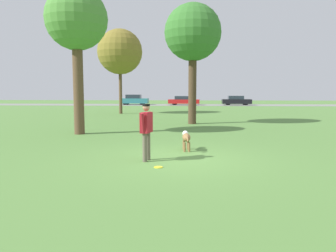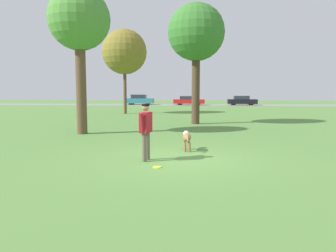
{
  "view_description": "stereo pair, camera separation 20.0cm",
  "coord_description": "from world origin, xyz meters",
  "views": [
    {
      "loc": [
        0.32,
        -9.25,
        1.95
      ],
      "look_at": [
        -0.3,
        0.56,
        0.9
      ],
      "focal_mm": 35.0,
      "sensor_mm": 36.0,
      "label": 1
    },
    {
      "loc": [
        0.52,
        -9.24,
        1.95
      ],
      "look_at": [
        -0.3,
        0.56,
        0.9
      ],
      "focal_mm": 35.0,
      "sensor_mm": 36.0,
      "label": 2
    }
  ],
  "objects": [
    {
      "name": "ground_plane",
      "position": [
        0.0,
        0.0,
        0.0
      ],
      "size": [
        120.0,
        120.0,
        0.0
      ],
      "primitive_type": "plane",
      "color": "#56843D"
    },
    {
      "name": "far_road_strip",
      "position": [
        0.0,
        36.94,
        0.01
      ],
      "size": [
        120.0,
        6.0,
        0.01
      ],
      "color": "gray",
      "rests_on": "ground_plane"
    },
    {
      "name": "person",
      "position": [
        -0.85,
        -0.27,
        0.95
      ],
      "size": [
        0.32,
        0.73,
        1.6
      ],
      "rotation": [
        0.0,
        0.0,
        1.35
      ],
      "color": "#665B4C",
      "rests_on": "ground_plane"
    },
    {
      "name": "dog",
      "position": [
        0.24,
        1.44,
        0.42
      ],
      "size": [
        0.33,
        1.11,
        0.61
      ],
      "rotation": [
        0.0,
        0.0,
        1.66
      ],
      "color": "olive",
      "rests_on": "ground_plane"
    },
    {
      "name": "frisbee",
      "position": [
        -0.45,
        -1.06,
        0.01
      ],
      "size": [
        0.23,
        0.23,
        0.02
      ],
      "color": "yellow",
      "rests_on": "ground_plane"
    },
    {
      "name": "tree_mid_center",
      "position": [
        0.53,
        10.27,
        5.28
      ],
      "size": [
        3.32,
        3.32,
        7.02
      ],
      "color": "#4C3826",
      "rests_on": "ground_plane"
    },
    {
      "name": "tree_near_left",
      "position": [
        -4.65,
        5.29,
        5.0
      ],
      "size": [
        2.75,
        2.75,
        6.5
      ],
      "color": "brown",
      "rests_on": "ground_plane"
    },
    {
      "name": "tree_far_left",
      "position": [
        -5.56,
        18.78,
        5.27
      ],
      "size": [
        3.83,
        3.83,
        7.2
      ],
      "color": "brown",
      "rests_on": "ground_plane"
    },
    {
      "name": "parked_car_teal",
      "position": [
        -7.47,
        37.23,
        0.7
      ],
      "size": [
        3.96,
        1.8,
        1.45
      ],
      "rotation": [
        0.0,
        0.0,
        -0.01
      ],
      "color": "teal",
      "rests_on": "ground_plane"
    },
    {
      "name": "parked_car_red",
      "position": [
        -0.38,
        36.66,
        0.63
      ],
      "size": [
        4.38,
        1.99,
        1.26
      ],
      "rotation": [
        0.0,
        0.0,
        -0.05
      ],
      "color": "red",
      "rests_on": "ground_plane"
    },
    {
      "name": "parked_car_black",
      "position": [
        6.94,
        36.88,
        0.63
      ],
      "size": [
        4.01,
        1.8,
        1.3
      ],
      "rotation": [
        0.0,
        0.0,
        -0.01
      ],
      "color": "black",
      "rests_on": "ground_plane"
    }
  ]
}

